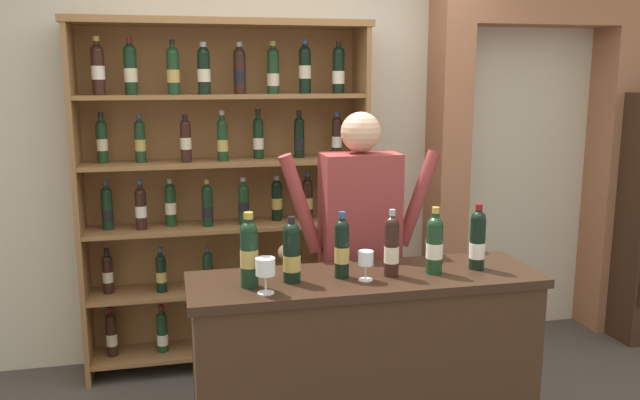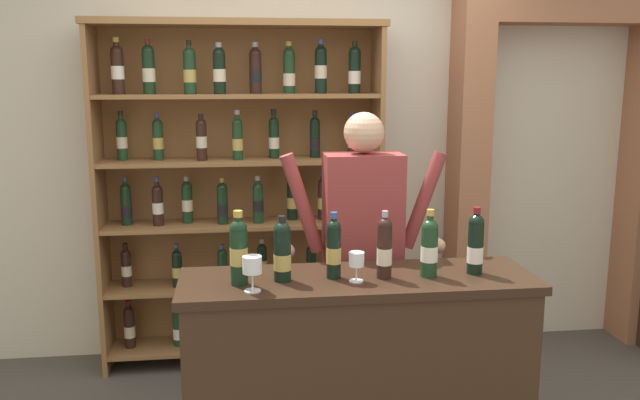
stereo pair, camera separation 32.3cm
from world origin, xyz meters
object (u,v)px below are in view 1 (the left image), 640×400
at_px(wine_shelf, 225,185).
at_px(tasting_bottle_rosso, 478,240).
at_px(tasting_counter, 364,375).
at_px(tasting_bottle_super_tuscan, 342,248).
at_px(tasting_bottle_vin_santo, 392,246).
at_px(tasting_bottle_prosecco, 292,252).
at_px(shopkeeper, 360,236).
at_px(wine_glass_left, 265,269).
at_px(tasting_bottle_riserva, 249,252).
at_px(wine_glass_spare, 366,260).
at_px(tasting_bottle_grappa, 435,244).

height_order(wine_shelf, tasting_bottle_rosso, wine_shelf).
bearing_deg(tasting_counter, tasting_bottle_super_tuscan, -178.90).
height_order(tasting_bottle_super_tuscan, tasting_bottle_vin_santo, tasting_bottle_vin_santo).
bearing_deg(tasting_bottle_prosecco, shopkeeper, 46.98).
distance_m(shopkeeper, tasting_bottle_super_tuscan, 0.52).
height_order(shopkeeper, wine_glass_left, shopkeeper).
distance_m(tasting_bottle_prosecco, tasting_bottle_vin_santo, 0.45).
distance_m(tasting_counter, tasting_bottle_riserva, 0.83).
xyz_separation_m(tasting_counter, tasting_bottle_vin_santo, (0.11, -0.03, 0.62)).
distance_m(tasting_bottle_prosecco, wine_glass_spare, 0.33).
bearing_deg(wine_glass_spare, tasting_bottle_super_tuscan, 145.64).
relative_size(wine_shelf, wine_glass_left, 14.28).
height_order(wine_shelf, tasting_bottle_super_tuscan, wine_shelf).
xyz_separation_m(tasting_bottle_prosecco, tasting_bottle_vin_santo, (0.45, -0.01, 0.01)).
height_order(tasting_bottle_riserva, wine_glass_spare, tasting_bottle_riserva).
bearing_deg(wine_shelf, tasting_bottle_vin_santo, -65.75).
bearing_deg(tasting_bottle_riserva, wine_glass_left, -61.83).
height_order(tasting_bottle_riserva, wine_glass_left, tasting_bottle_riserva).
bearing_deg(tasting_bottle_rosso, tasting_bottle_vin_santo, -178.03).
xyz_separation_m(tasting_bottle_super_tuscan, tasting_bottle_rosso, (0.65, -0.01, 0.00)).
bearing_deg(shopkeeper, wine_shelf, 124.92).
bearing_deg(wine_glass_spare, tasting_bottle_vin_santo, 16.37).
relative_size(tasting_bottle_riserva, tasting_bottle_rosso, 1.06).
height_order(tasting_counter, wine_glass_left, wine_glass_left).
relative_size(tasting_bottle_prosecco, wine_glass_left, 1.92).
bearing_deg(wine_glass_spare, wine_shelf, 109.02).
height_order(tasting_bottle_prosecco, tasting_bottle_super_tuscan, tasting_bottle_super_tuscan).
xyz_separation_m(tasting_bottle_grappa, wine_glass_left, (-0.79, -0.11, -0.03)).
xyz_separation_m(shopkeeper, tasting_bottle_rosso, (0.43, -0.48, 0.08)).
height_order(tasting_counter, tasting_bottle_riserva, tasting_bottle_riserva).
relative_size(tasting_bottle_rosso, wine_glass_left, 2.03).
bearing_deg(tasting_bottle_grappa, wine_glass_left, -172.01).
relative_size(wine_shelf, tasting_bottle_rosso, 7.05).
distance_m(tasting_bottle_prosecco, tasting_bottle_super_tuscan, 0.23).
bearing_deg(tasting_counter, wine_glass_left, -163.61).
relative_size(tasting_bottle_super_tuscan, wine_glass_spare, 2.25).
distance_m(tasting_bottle_vin_santo, wine_glass_left, 0.60).
distance_m(wine_shelf, wine_glass_spare, 1.50).
distance_m(tasting_bottle_grappa, wine_glass_spare, 0.34).
xyz_separation_m(wine_shelf, tasting_bottle_riserva, (-0.02, -1.39, -0.05)).
distance_m(wine_shelf, shopkeeper, 1.09).
bearing_deg(tasting_bottle_prosecco, tasting_counter, 1.97).
relative_size(tasting_counter, tasting_bottle_vin_santo, 5.23).
distance_m(shopkeeper, tasting_bottle_grappa, 0.54).
bearing_deg(wine_glass_spare, tasting_bottle_prosecco, 170.67).
height_order(tasting_counter, tasting_bottle_rosso, tasting_bottle_rosso).
xyz_separation_m(tasting_bottle_riserva, wine_glass_left, (0.05, -0.10, -0.05)).
height_order(tasting_bottle_vin_santo, wine_glass_spare, tasting_bottle_vin_santo).
bearing_deg(tasting_bottle_grappa, shopkeeper, 112.63).
relative_size(tasting_bottle_grappa, tasting_bottle_rosso, 1.00).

